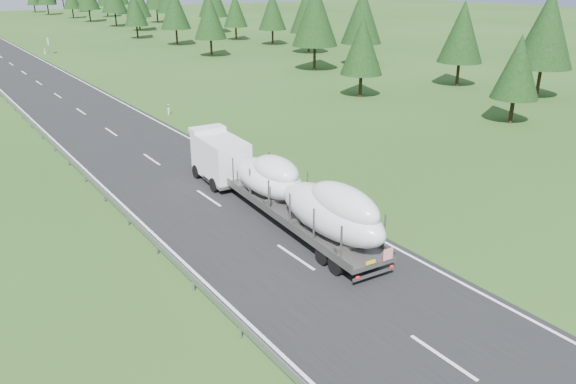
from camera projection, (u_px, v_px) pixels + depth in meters
ground at (295, 257)px, 26.64m from camera, size 400.00×400.00×0.00m
highway_sign at (48, 43)px, 91.08m from camera, size 0.08×0.90×2.60m
boat_truck at (282, 186)px, 29.97m from camera, size 3.30×17.61×3.68m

